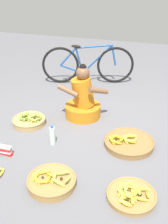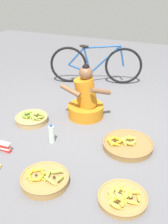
{
  "view_description": "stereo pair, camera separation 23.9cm",
  "coord_description": "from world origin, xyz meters",
  "px_view_note": "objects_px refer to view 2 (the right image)",
  "views": [
    {
      "loc": [
        0.94,
        -3.09,
        1.98
      ],
      "look_at": [
        0.0,
        -0.2,
        0.35
      ],
      "focal_mm": 43.96,
      "sensor_mm": 36.0,
      "label": 1
    },
    {
      "loc": [
        1.16,
        -3.01,
        1.98
      ],
      "look_at": [
        0.0,
        -0.2,
        0.35
      ],
      "focal_mm": 43.96,
      "sensor_mm": 36.0,
      "label": 2
    }
  ],
  "objects_px": {
    "vendor_woman_front": "(86,100)",
    "bicycle_leaning": "(96,65)",
    "water_bottle": "(52,134)",
    "banana_basket_front_left": "(45,179)",
    "banana_basket_front_right": "(122,197)",
    "banana_basket_front_center": "(32,118)",
    "packet_carton_stack": "(4,147)",
    "banana_basket_mid_left": "(128,144)"
  },
  "relations": [
    {
      "from": "vendor_woman_front",
      "to": "water_bottle",
      "type": "xyz_separation_m",
      "value": [
        -0.14,
        -0.8,
        -0.14
      ]
    },
    {
      "from": "vendor_woman_front",
      "to": "banana_basket_front_right",
      "type": "height_order",
      "value": "vendor_woman_front"
    },
    {
      "from": "bicycle_leaning",
      "to": "banana_basket_front_left",
      "type": "relative_size",
      "value": 3.25
    },
    {
      "from": "vendor_woman_front",
      "to": "packet_carton_stack",
      "type": "height_order",
      "value": "vendor_woman_front"
    },
    {
      "from": "banana_basket_front_right",
      "to": "packet_carton_stack",
      "type": "distance_m",
      "value": 1.54
    },
    {
      "from": "banana_basket_front_left",
      "to": "banana_basket_mid_left",
      "type": "distance_m",
      "value": 1.12
    },
    {
      "from": "vendor_woman_front",
      "to": "banana_basket_front_right",
      "type": "bearing_deg",
      "value": -56.1
    },
    {
      "from": "bicycle_leaning",
      "to": "packet_carton_stack",
      "type": "height_order",
      "value": "bicycle_leaning"
    },
    {
      "from": "banana_basket_mid_left",
      "to": "water_bottle",
      "type": "bearing_deg",
      "value": -164.68
    },
    {
      "from": "vendor_woman_front",
      "to": "banana_basket_front_center",
      "type": "distance_m",
      "value": 0.82
    },
    {
      "from": "bicycle_leaning",
      "to": "banana_basket_mid_left",
      "type": "distance_m",
      "value": 2.16
    },
    {
      "from": "banana_basket_front_center",
      "to": "banana_basket_front_right",
      "type": "xyz_separation_m",
      "value": [
        1.6,
        -0.96,
        -0.01
      ]
    },
    {
      "from": "bicycle_leaning",
      "to": "vendor_woman_front",
      "type": "bearing_deg",
      "value": -75.77
    },
    {
      "from": "water_bottle",
      "to": "vendor_woman_front",
      "type": "bearing_deg",
      "value": 80.19
    },
    {
      "from": "banana_basket_mid_left",
      "to": "water_bottle",
      "type": "distance_m",
      "value": 0.95
    },
    {
      "from": "banana_basket_front_left",
      "to": "banana_basket_mid_left",
      "type": "xyz_separation_m",
      "value": [
        0.62,
        0.94,
        -0.01
      ]
    },
    {
      "from": "bicycle_leaning",
      "to": "banana_basket_mid_left",
      "type": "height_order",
      "value": "bicycle_leaning"
    },
    {
      "from": "banana_basket_front_left",
      "to": "banana_basket_mid_left",
      "type": "height_order",
      "value": "banana_basket_front_left"
    },
    {
      "from": "vendor_woman_front",
      "to": "banana_basket_front_center",
      "type": "bearing_deg",
      "value": -145.1
    },
    {
      "from": "bicycle_leaning",
      "to": "packet_carton_stack",
      "type": "bearing_deg",
      "value": -95.8
    },
    {
      "from": "banana_basket_front_center",
      "to": "banana_basket_front_right",
      "type": "relative_size",
      "value": 0.96
    },
    {
      "from": "banana_basket_front_right",
      "to": "banana_basket_mid_left",
      "type": "relative_size",
      "value": 0.78
    },
    {
      "from": "banana_basket_front_center",
      "to": "banana_basket_front_left",
      "type": "height_order",
      "value": "same"
    },
    {
      "from": "vendor_woman_front",
      "to": "banana_basket_mid_left",
      "type": "distance_m",
      "value": 0.97
    },
    {
      "from": "banana_basket_front_center",
      "to": "banana_basket_front_right",
      "type": "bearing_deg",
      "value": -31.01
    },
    {
      "from": "packet_carton_stack",
      "to": "water_bottle",
      "type": "bearing_deg",
      "value": 40.88
    },
    {
      "from": "vendor_woman_front",
      "to": "banana_basket_front_left",
      "type": "distance_m",
      "value": 1.5
    },
    {
      "from": "bicycle_leaning",
      "to": "water_bottle",
      "type": "distance_m",
      "value": 2.11
    },
    {
      "from": "vendor_woman_front",
      "to": "water_bottle",
      "type": "relative_size",
      "value": 3.13
    },
    {
      "from": "bicycle_leaning",
      "to": "banana_basket_mid_left",
      "type": "xyz_separation_m",
      "value": [
        1.1,
        -1.84,
        -0.31
      ]
    },
    {
      "from": "water_bottle",
      "to": "packet_carton_stack",
      "type": "relative_size",
      "value": 1.47
    },
    {
      "from": "vendor_woman_front",
      "to": "banana_basket_mid_left",
      "type": "bearing_deg",
      "value": -35.16
    },
    {
      "from": "packet_carton_stack",
      "to": "banana_basket_front_right",
      "type": "bearing_deg",
      "value": -8.73
    },
    {
      "from": "water_bottle",
      "to": "packet_carton_stack",
      "type": "height_order",
      "value": "water_bottle"
    },
    {
      "from": "banana_basket_front_left",
      "to": "water_bottle",
      "type": "bearing_deg",
      "value": 112.93
    },
    {
      "from": "banana_basket_front_center",
      "to": "water_bottle",
      "type": "height_order",
      "value": "water_bottle"
    },
    {
      "from": "bicycle_leaning",
      "to": "water_bottle",
      "type": "xyz_separation_m",
      "value": [
        0.19,
        -2.09,
        -0.24
      ]
    },
    {
      "from": "banana_basket_front_right",
      "to": "water_bottle",
      "type": "xyz_separation_m",
      "value": [
        -1.09,
        0.62,
        0.08
      ]
    },
    {
      "from": "vendor_woman_front",
      "to": "packet_carton_stack",
      "type": "xyz_separation_m",
      "value": [
        -0.58,
        -1.18,
        -0.2
      ]
    },
    {
      "from": "banana_basket_front_left",
      "to": "water_bottle",
      "type": "distance_m",
      "value": 0.75
    },
    {
      "from": "banana_basket_front_left",
      "to": "vendor_woman_front",
      "type": "bearing_deg",
      "value": 95.87
    },
    {
      "from": "vendor_woman_front",
      "to": "bicycle_leaning",
      "type": "bearing_deg",
      "value": 104.23
    }
  ]
}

